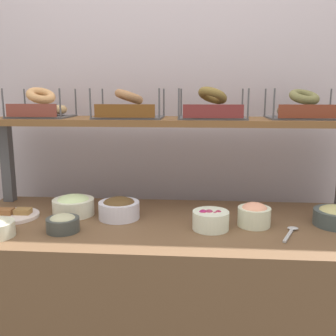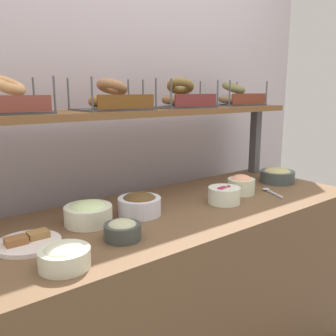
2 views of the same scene
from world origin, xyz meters
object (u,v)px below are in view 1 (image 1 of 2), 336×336
object	(u,v)px
bowl_chocolate_spread	(119,208)
bagel_basket_everything	(129,108)
bowl_beet_salad	(210,220)
serving_spoon_near_plate	(291,231)
serving_plate_white	(14,215)
bagel_basket_sesame	(41,107)
bagel_basket_poppy	(303,109)
bowl_tuna_salad	(63,223)
bowl_scallion_spread	(73,205)
bagel_basket_cinnamon_raisin	(212,108)
bowl_lox_spread	(254,214)

from	to	relation	value
bowl_chocolate_spread	bagel_basket_everything	xyz separation A→B (m)	(0.01, 0.22, 0.43)
bowl_chocolate_spread	bagel_basket_everything	world-z (taller)	bagel_basket_everything
bowl_beet_salad	serving_spoon_near_plate	world-z (taller)	bowl_beet_salad
bowl_chocolate_spread	bagel_basket_everything	distance (m)	0.48
bagel_basket_everything	serving_plate_white	bearing A→B (deg)	-153.00
serving_plate_white	bowl_chocolate_spread	bearing A→B (deg)	3.26
bagel_basket_sesame	bagel_basket_poppy	world-z (taller)	bagel_basket_sesame
bowl_tuna_salad	bagel_basket_everything	bearing A→B (deg)	62.86
bowl_beet_salad	bagel_basket_everything	bearing A→B (deg)	139.87
bowl_beet_salad	bagel_basket_sesame	distance (m)	1.00
bowl_chocolate_spread	serving_spoon_near_plate	world-z (taller)	bowl_chocolate_spread
bowl_tuna_salad	bagel_basket_poppy	xyz separation A→B (m)	(1.03, 0.42, 0.44)
bowl_scallion_spread	bagel_basket_cinnamon_raisin	size ratio (longest dim) A/B	0.60
bowl_tuna_salad	bagel_basket_sesame	bearing A→B (deg)	119.26
serving_plate_white	serving_spoon_near_plate	world-z (taller)	serving_plate_white
bowl_scallion_spread	bowl_chocolate_spread	size ratio (longest dim) A/B	1.03
bowl_lox_spread	serving_plate_white	world-z (taller)	bowl_lox_spread
bowl_beet_salad	bagel_basket_everything	distance (m)	0.67
bagel_basket_everything	bagel_basket_poppy	distance (m)	0.82
bowl_scallion_spread	bagel_basket_poppy	size ratio (longest dim) A/B	0.57
bowl_chocolate_spread	bagel_basket_poppy	world-z (taller)	bagel_basket_poppy
bagel_basket_everything	bowl_lox_spread	bearing A→B (deg)	-25.47
bowl_scallion_spread	bowl_lox_spread	xyz separation A→B (m)	(0.80, -0.09, 0.00)
bagel_basket_poppy	bowl_lox_spread	bearing A→B (deg)	-130.15
bowl_beet_salad	serving_spoon_near_plate	xyz separation A→B (m)	(0.32, -0.02, -0.03)
bowl_lox_spread	bowl_chocolate_spread	bearing A→B (deg)	174.86
serving_plate_white	bagel_basket_sesame	world-z (taller)	bagel_basket_sesame
serving_plate_white	serving_spoon_near_plate	xyz separation A→B (m)	(1.20, -0.10, -0.00)
bowl_scallion_spread	bowl_chocolate_spread	xyz separation A→B (m)	(0.22, -0.03, 0.00)
bowl_scallion_spread	bowl_tuna_salad	world-z (taller)	bowl_scallion_spread
bowl_tuna_salad	bowl_chocolate_spread	bearing A→B (deg)	42.92
bowl_tuna_salad	serving_spoon_near_plate	world-z (taller)	bowl_tuna_salad
bowl_scallion_spread	bagel_basket_everything	distance (m)	0.52
bowl_tuna_salad	serving_plate_white	distance (m)	0.32
bowl_lox_spread	bagel_basket_cinnamon_raisin	size ratio (longest dim) A/B	0.44
bowl_tuna_salad	bagel_basket_cinnamon_raisin	xyz separation A→B (m)	(0.60, 0.40, 0.44)
bowl_beet_salad	bowl_lox_spread	xyz separation A→B (m)	(0.18, 0.06, 0.01)
bowl_scallion_spread	serving_plate_white	world-z (taller)	bowl_scallion_spread
bagel_basket_everything	bagel_basket_poppy	bearing A→B (deg)	1.54
bowl_lox_spread	bagel_basket_everything	size ratio (longest dim) A/B	0.42
bagel_basket_sesame	bagel_basket_cinnamon_raisin	distance (m)	0.84
bowl_tuna_salad	bagel_basket_everything	world-z (taller)	bagel_basket_everything
bagel_basket_sesame	bagel_basket_cinnamon_raisin	xyz separation A→B (m)	(0.84, -0.02, -0.00)
bowl_scallion_spread	bowl_beet_salad	world-z (taller)	bowl_scallion_spread
bowl_chocolate_spread	bowl_lox_spread	size ratio (longest dim) A/B	1.32
bagel_basket_cinnamon_raisin	bagel_basket_poppy	distance (m)	0.43
bowl_tuna_salad	serving_spoon_near_plate	distance (m)	0.92
serving_spoon_near_plate	bagel_basket_sesame	bearing A→B (deg)	162.18
serving_spoon_near_plate	bagel_basket_cinnamon_raisin	world-z (taller)	bagel_basket_cinnamon_raisin
bowl_lox_spread	bagel_basket_everything	world-z (taller)	bagel_basket_everything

